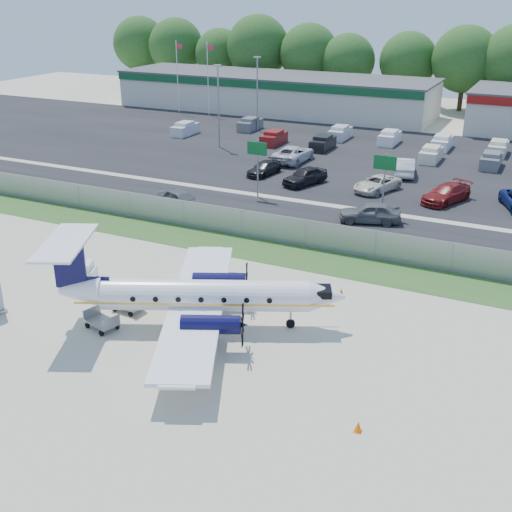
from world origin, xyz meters
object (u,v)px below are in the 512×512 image
at_px(aircraft, 199,295).
at_px(baggage_cart_far, 102,321).
at_px(baggage_cart_near, 128,304).
at_px(pushback_tug, 79,272).

bearing_deg(aircraft, baggage_cart_far, -151.81).
height_order(aircraft, baggage_cart_near, aircraft).
distance_m(aircraft, pushback_tug, 9.99).
distance_m(aircraft, baggage_cart_far, 5.39).
bearing_deg(aircraft, pushback_tug, 169.12).
xyz_separation_m(pushback_tug, baggage_cart_near, (5.17, -2.05, -0.16)).
xyz_separation_m(aircraft, baggage_cart_near, (-4.56, -0.18, -1.46)).
bearing_deg(pushback_tug, baggage_cart_far, -40.05).
bearing_deg(baggage_cart_near, baggage_cart_far, -90.55).
xyz_separation_m(aircraft, baggage_cart_far, (-4.58, -2.45, -1.43)).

